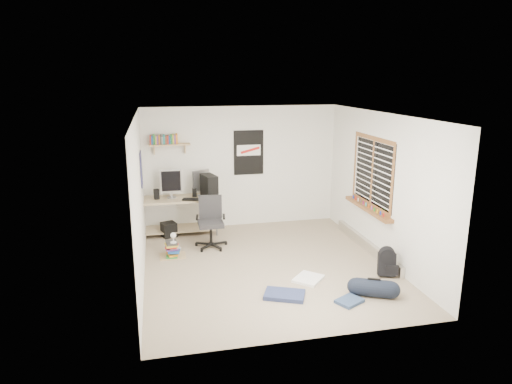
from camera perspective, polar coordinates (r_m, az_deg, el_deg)
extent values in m
cube|color=gray|center=(7.74, 1.37, -9.22)|extent=(4.00, 4.50, 0.01)
cube|color=white|center=(7.12, 1.49, 9.65)|extent=(4.00, 4.50, 0.01)
cube|color=silver|center=(9.48, -1.83, 3.15)|extent=(4.00, 0.01, 2.50)
cube|color=silver|center=(7.13, -14.42, -1.04)|extent=(0.01, 4.50, 2.50)
cube|color=silver|center=(8.03, 15.46, 0.60)|extent=(0.01, 4.50, 2.50)
cube|color=tan|center=(9.28, -9.93, -2.94)|extent=(1.77, 1.03, 0.76)
cube|color=#B8B8BE|center=(9.09, -10.55, 0.73)|extent=(0.41, 0.11, 0.45)
cube|color=#9A9B9F|center=(9.17, -6.91, 0.86)|extent=(0.37, 0.27, 0.41)
cube|color=black|center=(8.89, -5.88, 0.65)|extent=(0.32, 0.49, 0.47)
cube|color=black|center=(8.89, -7.88, -0.90)|extent=(0.43, 0.25, 0.02)
cube|color=black|center=(9.07, -12.33, -0.25)|extent=(0.11, 0.11, 0.19)
cube|color=black|center=(9.12, -7.70, -0.03)|extent=(0.09, 0.09, 0.17)
cube|color=#28272A|center=(8.41, -5.69, -3.72)|extent=(0.69, 0.69, 0.95)
cube|color=tan|center=(9.12, -10.76, 5.85)|extent=(0.80, 0.22, 0.24)
cube|color=black|center=(9.43, -0.92, 4.95)|extent=(0.62, 0.03, 0.92)
cube|color=navy|center=(8.24, -14.16, 2.80)|extent=(0.02, 0.42, 0.60)
cube|color=brown|center=(8.23, 14.25, 2.42)|extent=(0.10, 1.50, 1.26)
cube|color=#B7B2A8|center=(8.60, 13.72, -6.48)|extent=(0.08, 2.50, 0.18)
cube|color=black|center=(7.57, 16.01, -8.66)|extent=(0.33, 0.29, 0.36)
cylinder|color=black|center=(6.89, 14.48, -11.45)|extent=(0.34, 0.34, 0.50)
cube|color=white|center=(7.27, 6.56, -10.71)|extent=(0.58, 0.58, 0.04)
cube|color=navy|center=(6.73, 3.59, -12.70)|extent=(0.67, 0.56, 0.06)
cube|color=navy|center=(6.69, 11.59, -13.20)|extent=(0.44, 0.40, 0.04)
cube|color=brown|center=(8.18, -10.39, -6.94)|extent=(0.56, 0.49, 0.32)
cube|color=silver|center=(8.08, -10.32, -5.46)|extent=(0.11, 0.19, 0.18)
cube|color=black|center=(9.18, -10.84, -4.66)|extent=(0.34, 0.34, 0.29)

